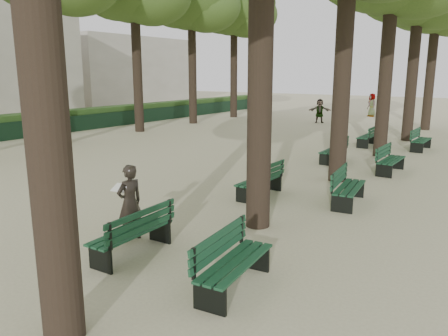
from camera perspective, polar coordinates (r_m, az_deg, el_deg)
The scene contains 16 objects.
ground at distance 8.51m, azimuth -15.09°, elevation -11.07°, with size 120.00×120.00×0.00m, color #C3BC93.
tree_far_5 at distance 33.66m, azimuth 1.33°, elevation 20.61°, with size 6.00×6.00×10.45m.
bench_left_0 at distance 8.34m, azimuth -11.89°, elevation -9.35°, with size 0.64×1.82×0.92m.
bench_left_1 at distance 11.98m, azimuth 4.67°, elevation -2.43°, with size 0.58×1.80×0.92m.
bench_left_2 at distance 17.04m, azimuth 14.09°, elevation 1.69°, with size 0.61×1.81×0.92m.
bench_left_3 at distance 21.18m, azimuth 18.20°, elevation 3.47°, with size 0.60×1.81×0.92m.
bench_right_0 at distance 6.99m, azimuth 1.41°, elevation -13.50°, with size 0.76×1.85×0.92m.
bench_right_1 at distance 11.66m, azimuth 15.96°, elevation -3.28°, with size 0.79×1.86×0.92m.
bench_right_2 at distance 15.73m, azimuth 20.93°, elevation 0.37°, with size 0.60×1.81×0.92m.
bench_right_3 at distance 20.88m, azimuth 24.33°, elevation 2.87°, with size 0.62×1.82×0.92m.
man_with_map at distance 8.94m, azimuth -12.21°, elevation -4.45°, with size 0.64×0.67×1.56m.
pedestrian_d at distance 35.67m, azimuth 18.75°, elevation 7.80°, with size 0.86×0.35×1.76m, color #262628.
pedestrian_e at distance 30.17m, azimuth 12.38°, elevation 7.29°, with size 1.48×0.32×1.60m, color #262628.
fence at distance 26.58m, azimuth -18.66°, elevation 5.52°, with size 0.08×42.00×0.90m, color black.
hedge at distance 27.12m, azimuth -19.59°, elevation 5.90°, with size 1.20×42.00×1.20m, color #244818.
building_far at distance 52.43m, azimuth -14.43°, elevation 12.19°, with size 12.00×16.00×7.00m, color #B7B2A3.
Camera 1 is at (6.01, -5.03, 3.32)m, focal length 35.00 mm.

